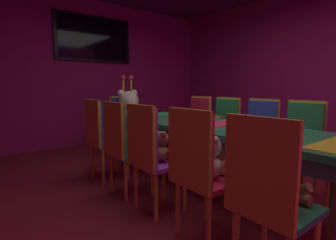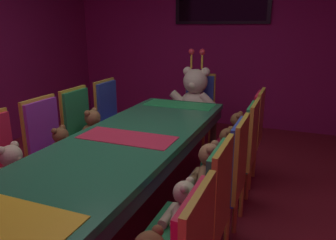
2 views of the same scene
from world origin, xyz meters
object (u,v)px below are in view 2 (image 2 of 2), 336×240
Objects in this scene: chair_right_1 at (207,207)px; king_teddy_bear at (195,95)px; chair_right_4 at (251,128)px; chair_right_3 at (243,145)px; banquet_table at (128,148)px; chair_right_2 at (229,171)px; throne_chair at (198,103)px; teddy_left_3 at (94,127)px; teddy_left_2 at (62,144)px; chair_left_4 at (111,113)px; teddy_right_2 at (209,167)px; chair_left_2 at (49,141)px; teddy_right_4 at (237,128)px; teddy_left_1 at (13,168)px; chair_left_3 at (82,126)px; teddy_right_3 at (227,145)px; teddy_right_1 at (184,205)px.

chair_right_1 is 2.48m from king_teddy_bear.
chair_right_3 is at bearing 90.87° from chair_right_4.
chair_right_2 is (0.82, -0.01, -0.06)m from banquet_table.
chair_right_3 is at bearing -90.88° from chair_right_2.
teddy_left_3 is at bearing -25.31° from throne_chair.
chair_left_4 is at bearing 97.31° from teddy_left_2.
teddy_right_2 is at bearing 0.00° from chair_right_2.
chair_left_2 is 2.11m from throne_chair.
chair_left_4 is 1.15× the size of king_teddy_bear.
teddy_right_4 is 0.31× the size of throne_chair.
banquet_table is 2.91× the size of chair_right_1.
teddy_left_1 is 0.35× the size of throne_chair.
banquet_table is 2.91× the size of throne_chair.
chair_left_3 is at bearing -18.19° from chair_right_2.
king_teddy_bear is (-0.67, 1.82, 0.13)m from teddy_right_2.
teddy_right_3 is 0.30× the size of chair_right_4.
king_teddy_bear is (0.00, -0.17, 0.14)m from throne_chair.
chair_left_2 is 1.15× the size of king_teddy_bear.
king_teddy_bear is (-0.68, 1.25, 0.15)m from teddy_right_3.
chair_left_4 reaches higher than teddy_right_4.
king_teddy_bear reaches higher than chair_left_3.
teddy_left_1 is at bearing 20.05° from chair_right_2.
king_teddy_bear is (-0.82, 0.71, 0.14)m from chair_right_4.
king_teddy_bear reaches higher than teddy_right_2.
chair_left_4 is (-0.13, 0.56, -0.00)m from teddy_left_3.
chair_right_3 reaches higher than teddy_left_1.
chair_left_4 is (0.01, 1.07, 0.00)m from chair_left_2.
teddy_left_3 is 1.51m from chair_right_3.
chair_left_2 is at bearing 17.90° from chair_right_3.
chair_left_4 is at bearing 126.63° from banquet_table.
teddy_right_3 is (0.02, 1.10, 0.00)m from teddy_right_1.
king_teddy_bear reaches higher than teddy_left_1.
chair_right_1 is 1.15× the size of king_teddy_bear.
chair_right_2 is at bearing -1.31° from chair_left_2.
chair_left_4 is at bearing -0.02° from teddy_right_4.
teddy_right_3 is 0.97× the size of teddy_right_4.
throne_chair is (-0.66, 2.51, 0.02)m from teddy_right_1.
chair_left_3 and chair_right_4 have the same top height.
teddy_left_3 is 1.83m from chair_right_1.
teddy_left_1 is 0.35× the size of chair_left_2.
teddy_right_2 is 1.11m from chair_right_4.
chair_left_3 is at bearing -19.84° from teddy_right_2.
teddy_left_1 is 1.45m from chair_right_1.
teddy_right_1 is 0.30× the size of chair_right_4.
king_teddy_bear is at bearing -56.42° from chair_right_3.
banquet_table is 2.91× the size of chair_right_2.
chair_left_3 is 1.95m from chair_right_1.
chair_left_4 is 1.63m from chair_right_4.
teddy_left_2 is at bearing -1.59° from teddy_right_2.
teddy_left_1 reaches higher than banquet_table.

